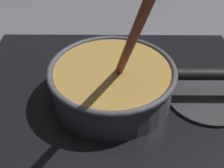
# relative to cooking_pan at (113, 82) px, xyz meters

# --- Properties ---
(hob_plate) EXTENTS (0.56, 0.48, 0.01)m
(hob_plate) POSITION_rel_cooking_pan_xyz_m (-0.00, 0.00, -0.04)
(hob_plate) COLOR black
(hob_plate) RESTS_ON ground
(burner_ring) EXTENTS (0.21, 0.21, 0.01)m
(burner_ring) POSITION_rel_cooking_pan_xyz_m (-0.00, 0.00, -0.03)
(burner_ring) COLOR #592D0C
(burner_ring) RESTS_ON hob_plate
(spare_burner) EXTENTS (0.16, 0.16, 0.01)m
(spare_burner) POSITION_rel_cooking_pan_xyz_m (0.18, 0.00, -0.04)
(spare_burner) COLOR #262628
(spare_burner) RESTS_ON hob_plate
(cooking_pan) EXTENTS (0.39, 0.26, 0.28)m
(cooking_pan) POSITION_rel_cooking_pan_xyz_m (0.00, 0.00, 0.00)
(cooking_pan) COLOR #38383D
(cooking_pan) RESTS_ON hob_plate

